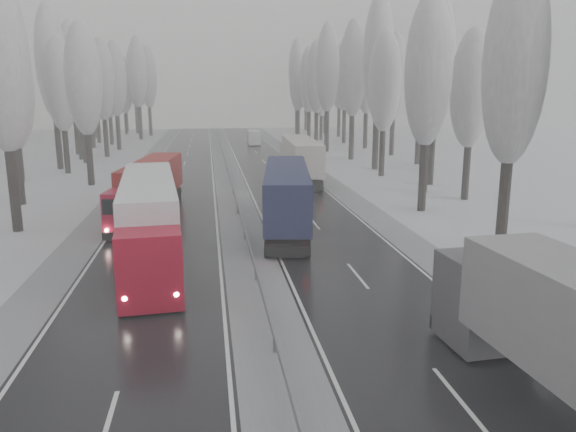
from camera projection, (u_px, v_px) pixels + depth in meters
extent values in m
plane|color=silver|center=(291.00, 414.00, 16.51)|extent=(260.00, 260.00, 0.00)
cube|color=black|center=(300.00, 206.00, 46.22)|extent=(7.50, 200.00, 0.03)
cube|color=black|center=(171.00, 210.00, 44.76)|extent=(7.50, 200.00, 0.03)
cube|color=#929499|center=(237.00, 208.00, 45.49)|extent=(3.00, 200.00, 0.04)
cube|color=#929499|center=(359.00, 204.00, 46.90)|extent=(2.40, 200.00, 0.04)
cube|color=#929499|center=(107.00, 212.00, 44.08)|extent=(2.40, 200.00, 0.04)
cube|color=slate|center=(236.00, 201.00, 45.36)|extent=(0.06, 200.00, 0.32)
cube|color=slate|center=(238.00, 210.00, 43.49)|extent=(0.12, 0.12, 0.60)
cube|color=slate|center=(225.00, 160.00, 74.41)|extent=(0.12, 0.12, 0.60)
cylinder|color=black|center=(504.00, 204.00, 33.12)|extent=(0.68, 0.68, 5.60)
ellipsoid|color=gray|center=(515.00, 63.00, 31.37)|extent=(3.60, 3.60, 11.45)
cylinder|color=black|center=(423.00, 176.00, 44.02)|extent=(0.68, 0.68, 5.62)
ellipsoid|color=gray|center=(429.00, 70.00, 42.27)|extent=(3.60, 3.60, 11.48)
cylinder|color=black|center=(466.00, 171.00, 48.72)|extent=(0.64, 0.64, 4.94)
ellipsoid|color=gray|center=(472.00, 88.00, 47.19)|extent=(3.60, 3.60, 10.09)
cylinder|color=black|center=(425.00, 164.00, 52.38)|extent=(0.66, 0.66, 5.32)
ellipsoid|color=gray|center=(429.00, 80.00, 50.72)|extent=(3.60, 3.60, 10.88)
cylinder|color=black|center=(431.00, 153.00, 56.44)|extent=(0.72, 0.72, 6.31)
ellipsoid|color=gray|center=(437.00, 61.00, 54.48)|extent=(3.60, 3.60, 12.90)
cylinder|color=black|center=(382.00, 152.00, 62.33)|extent=(0.67, 0.67, 5.38)
ellipsoid|color=gray|center=(385.00, 81.00, 60.66)|extent=(3.60, 3.60, 10.98)
cylinder|color=black|center=(422.00, 151.00, 67.15)|extent=(0.62, 0.62, 4.59)
ellipsoid|color=gray|center=(425.00, 95.00, 65.72)|extent=(3.60, 3.60, 9.39)
cylinder|color=black|center=(376.00, 140.00, 67.52)|extent=(0.76, 0.76, 6.95)
ellipsoid|color=gray|center=(378.00, 55.00, 65.36)|extent=(3.60, 3.60, 14.19)
cylinder|color=black|center=(418.00, 139.00, 72.38)|extent=(0.74, 0.74, 6.59)
ellipsoid|color=gray|center=(422.00, 63.00, 70.33)|extent=(3.60, 3.60, 13.46)
cylinder|color=black|center=(351.00, 136.00, 77.44)|extent=(0.72, 0.72, 6.37)
ellipsoid|color=gray|center=(353.00, 68.00, 75.46)|extent=(3.60, 3.60, 13.01)
cylinder|color=black|center=(392.00, 135.00, 82.34)|extent=(0.70, 0.70, 5.97)
ellipsoid|color=gray|center=(394.00, 75.00, 80.48)|extent=(3.60, 3.60, 12.20)
cylinder|color=black|center=(327.00, 130.00, 87.56)|extent=(0.74, 0.74, 6.65)
ellipsoid|color=gray|center=(328.00, 67.00, 85.49)|extent=(3.60, 3.60, 13.59)
cylinder|color=black|center=(365.00, 130.00, 92.50)|extent=(0.71, 0.71, 6.14)
ellipsoid|color=gray|center=(367.00, 75.00, 90.59)|extent=(3.60, 3.60, 12.54)
cylinder|color=black|center=(316.00, 128.00, 97.07)|extent=(0.71, 0.71, 6.05)
ellipsoid|color=gray|center=(317.00, 77.00, 95.19)|extent=(3.60, 3.60, 12.37)
cylinder|color=black|center=(344.00, 126.00, 101.73)|extent=(0.72, 0.72, 6.30)
ellipsoid|color=gray|center=(345.00, 75.00, 99.77)|extent=(3.60, 3.60, 12.87)
cylinder|color=black|center=(309.00, 126.00, 104.36)|extent=(0.70, 0.70, 5.88)
ellipsoid|color=gray|center=(309.00, 80.00, 102.53)|extent=(3.60, 3.60, 12.00)
cylinder|color=black|center=(321.00, 127.00, 108.77)|extent=(0.64, 0.64, 4.86)
ellipsoid|color=gray|center=(322.00, 91.00, 107.25)|extent=(3.60, 3.60, 9.92)
cylinder|color=black|center=(298.00, 124.00, 111.08)|extent=(0.70, 0.70, 5.98)
ellipsoid|color=gray|center=(298.00, 79.00, 109.22)|extent=(3.60, 3.60, 12.21)
cylinder|color=black|center=(339.00, 122.00, 116.20)|extent=(0.71, 0.71, 6.19)
ellipsoid|color=gray|center=(340.00, 78.00, 114.27)|extent=(3.60, 3.60, 12.64)
cylinder|color=black|center=(297.00, 119.00, 120.68)|extent=(0.75, 0.75, 6.86)
ellipsoid|color=gray|center=(297.00, 72.00, 118.54)|extent=(3.60, 3.60, 14.01)
cylinder|color=black|center=(325.00, 121.00, 125.65)|extent=(0.68, 0.68, 5.55)
ellipsoid|color=gray|center=(325.00, 84.00, 123.92)|extent=(3.60, 3.60, 11.33)
cylinder|color=black|center=(297.00, 118.00, 131.20)|extent=(0.71, 0.71, 6.09)
ellipsoid|color=gray|center=(297.00, 80.00, 129.31)|extent=(3.60, 3.60, 12.45)
cylinder|color=black|center=(306.00, 119.00, 135.52)|extent=(0.67, 0.67, 5.49)
ellipsoid|color=gray|center=(306.00, 85.00, 133.82)|extent=(3.60, 3.60, 11.21)
cylinder|color=black|center=(14.00, 189.00, 37.51)|extent=(0.69, 0.69, 5.83)
ellipsoid|color=gray|center=(0.00, 60.00, 35.69)|extent=(3.60, 3.60, 11.92)
cylinder|color=black|center=(19.00, 175.00, 46.54)|extent=(0.65, 0.65, 5.03)
ellipsoid|color=gray|center=(10.00, 86.00, 44.98)|extent=(3.60, 3.60, 10.28)
cylinder|color=black|center=(90.00, 158.00, 56.23)|extent=(0.67, 0.67, 5.44)
ellipsoid|color=gray|center=(83.00, 78.00, 54.54)|extent=(3.60, 3.60, 11.11)
cylinder|color=black|center=(19.00, 154.00, 58.97)|extent=(0.69, 0.69, 5.72)
ellipsoid|color=gray|center=(11.00, 74.00, 57.19)|extent=(3.60, 3.60, 11.69)
cylinder|color=black|center=(66.00, 151.00, 64.34)|extent=(0.66, 0.66, 5.23)
ellipsoid|color=gray|center=(61.00, 84.00, 62.71)|extent=(3.60, 3.60, 10.68)
cylinder|color=black|center=(58.00, 142.00, 67.80)|extent=(0.74, 0.74, 6.60)
ellipsoid|color=gray|center=(51.00, 61.00, 65.75)|extent=(3.60, 3.60, 13.49)
cylinder|color=black|center=(85.00, 143.00, 73.67)|extent=(0.65, 0.65, 5.16)
ellipsoid|color=gray|center=(80.00, 86.00, 72.06)|extent=(3.60, 3.60, 10.54)
cylinder|color=black|center=(80.00, 138.00, 77.27)|extent=(0.69, 0.69, 5.79)
ellipsoid|color=gray|center=(75.00, 77.00, 75.46)|extent=(3.60, 3.60, 11.84)
cylinder|color=black|center=(106.00, 137.00, 80.36)|extent=(0.68, 0.68, 5.64)
ellipsoid|color=gray|center=(102.00, 79.00, 78.61)|extent=(3.60, 3.60, 11.53)
cylinder|color=black|center=(77.00, 132.00, 83.46)|extent=(0.73, 0.73, 6.56)
ellipsoid|color=gray|center=(71.00, 67.00, 81.42)|extent=(3.60, 3.60, 13.40)
cylinder|color=black|center=(118.00, 132.00, 90.12)|extent=(0.69, 0.69, 5.79)
ellipsoid|color=gray|center=(115.00, 79.00, 88.32)|extent=(3.60, 3.60, 11.84)
cylinder|color=black|center=(92.00, 128.00, 93.23)|extent=(0.74, 0.74, 6.65)
ellipsoid|color=gray|center=(88.00, 69.00, 91.16)|extent=(3.60, 3.60, 13.58)
cylinder|color=black|center=(111.00, 130.00, 98.86)|extent=(0.65, 0.65, 5.12)
ellipsoid|color=gray|center=(108.00, 88.00, 97.27)|extent=(3.60, 3.60, 10.46)
cylinder|color=black|center=(98.00, 127.00, 102.25)|extent=(0.69, 0.69, 5.84)
ellipsoid|color=gray|center=(95.00, 80.00, 100.43)|extent=(3.60, 3.60, 11.92)
cylinder|color=black|center=(140.00, 122.00, 109.65)|extent=(0.74, 0.74, 6.67)
ellipsoid|color=gray|center=(137.00, 72.00, 107.58)|extent=(3.60, 3.60, 13.63)
cylinder|color=black|center=(96.00, 122.00, 112.29)|extent=(0.72, 0.72, 6.31)
ellipsoid|color=gray|center=(92.00, 76.00, 110.33)|extent=(3.60, 3.60, 12.88)
cylinder|color=black|center=(150.00, 121.00, 118.91)|extent=(0.72, 0.72, 6.29)
ellipsoid|color=gray|center=(148.00, 77.00, 116.95)|extent=(3.60, 3.60, 12.84)
cylinder|color=black|center=(126.00, 123.00, 122.15)|extent=(0.64, 0.64, 4.86)
ellipsoid|color=gray|center=(124.00, 91.00, 120.64)|extent=(3.60, 3.60, 9.92)
cylinder|color=black|center=(137.00, 118.00, 124.75)|extent=(0.74, 0.74, 6.63)
ellipsoid|color=gray|center=(134.00, 75.00, 122.69)|extent=(3.60, 3.60, 13.54)
cylinder|color=black|center=(127.00, 120.00, 128.33)|extent=(0.69, 0.69, 5.79)
ellipsoid|color=gray|center=(124.00, 82.00, 126.52)|extent=(3.60, 3.60, 11.82)
cube|color=#434347|center=(475.00, 294.00, 21.18)|extent=(2.93, 3.03, 3.27)
cube|color=black|center=(458.00, 264.00, 22.31)|extent=(2.50, 0.30, 1.09)
cube|color=black|center=(453.00, 312.00, 22.87)|extent=(2.73, 0.37, 0.54)
cylinder|color=black|center=(457.00, 337.00, 20.38)|extent=(0.47, 1.16, 1.13)
cylinder|color=black|center=(513.00, 331.00, 20.86)|extent=(0.47, 1.16, 1.13)
sphere|color=white|center=(430.00, 304.00, 22.59)|extent=(0.24, 0.24, 0.24)
sphere|color=white|center=(477.00, 300.00, 23.02)|extent=(0.24, 0.24, 0.24)
cube|color=navy|center=(286.00, 186.00, 45.31)|extent=(3.01, 3.10, 3.20)
cube|color=black|center=(286.00, 175.00, 46.45)|extent=(2.45, 0.43, 1.07)
cube|color=black|center=(286.00, 199.00, 46.99)|extent=(2.67, 0.51, 0.53)
cube|color=#131B35|center=(287.00, 191.00, 36.93)|extent=(4.52, 14.12, 2.99)
cube|color=black|center=(288.00, 254.00, 30.60)|extent=(2.45, 0.45, 0.48)
cube|color=black|center=(287.00, 236.00, 33.63)|extent=(3.10, 6.13, 0.48)
cube|color=black|center=(288.00, 255.00, 31.22)|extent=(2.44, 0.39, 0.64)
cylinder|color=black|center=(272.00, 203.00, 44.72)|extent=(0.52, 1.15, 1.11)
cylinder|color=black|center=(300.00, 203.00, 44.75)|extent=(0.52, 1.15, 1.11)
cylinder|color=black|center=(268.00, 242.00, 33.26)|extent=(0.52, 1.15, 1.11)
cylinder|color=black|center=(306.00, 242.00, 33.28)|extent=(0.52, 1.15, 1.11)
cylinder|color=black|center=(268.00, 248.00, 31.90)|extent=(0.52, 1.15, 1.11)
cylinder|color=black|center=(307.00, 248.00, 31.93)|extent=(0.52, 1.15, 1.11)
sphere|color=#FF0C05|center=(269.00, 240.00, 30.33)|extent=(0.21, 0.21, 0.21)
sphere|color=#FF0C05|center=(306.00, 240.00, 30.36)|extent=(0.21, 0.21, 0.21)
sphere|color=white|center=(273.00, 194.00, 46.92)|extent=(0.24, 0.24, 0.24)
sphere|color=white|center=(298.00, 194.00, 46.94)|extent=(0.24, 0.24, 0.24)
cube|color=#AAA496|center=(293.00, 156.00, 65.92)|extent=(2.84, 2.95, 3.26)
cube|color=black|center=(291.00, 149.00, 67.07)|extent=(2.50, 0.22, 1.09)
cube|color=black|center=(291.00, 166.00, 67.63)|extent=(2.72, 0.29, 0.54)
cube|color=#B3ABA0|center=(301.00, 155.00, 57.43)|extent=(3.41, 14.25, 3.04)
cube|color=black|center=(311.00, 189.00, 51.02)|extent=(2.50, 0.24, 0.49)
cube|color=black|center=(306.00, 181.00, 54.09)|extent=(2.66, 6.08, 0.49)
cube|color=black|center=(310.00, 190.00, 51.65)|extent=(2.50, 0.18, 0.65)
cylinder|color=black|center=(284.00, 168.00, 65.23)|extent=(0.43, 1.15, 1.13)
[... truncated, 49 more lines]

